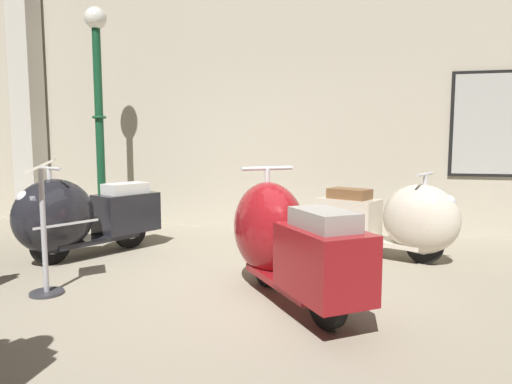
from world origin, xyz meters
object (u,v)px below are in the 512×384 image
at_px(scooter_0, 78,216).
at_px(scooter_1, 283,239).
at_px(lamppost, 99,110).
at_px(scooter_2, 397,220).
at_px(info_stanchion, 44,239).

relative_size(scooter_0, scooter_1, 1.00).
bearing_deg(lamppost, scooter_0, -69.55).
xyz_separation_m(scooter_1, lamppost, (-2.89, 2.02, 1.21)).
relative_size(scooter_0, lamppost, 0.56).
bearing_deg(scooter_0, scooter_2, 129.12).
xyz_separation_m(scooter_0, lamppost, (-0.47, 1.26, 1.23)).
height_order(scooter_0, lamppost, lamppost).
xyz_separation_m(scooter_1, scooter_2, (1.01, 1.52, -0.05)).
xyz_separation_m(scooter_0, info_stanchion, (0.45, -1.15, 0.01)).
height_order(scooter_0, scooter_2, scooter_0).
height_order(scooter_1, scooter_2, scooter_1).
distance_m(scooter_0, lamppost, 1.82).
bearing_deg(scooter_1, lamppost, 19.22).
bearing_deg(scooter_0, scooter_1, 99.14).
bearing_deg(scooter_2, scooter_0, -142.12).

